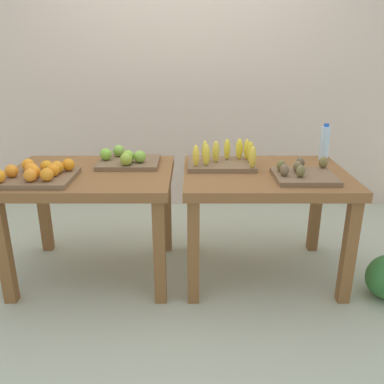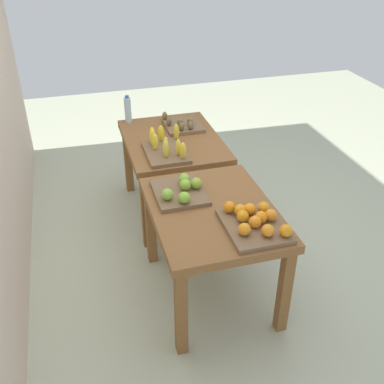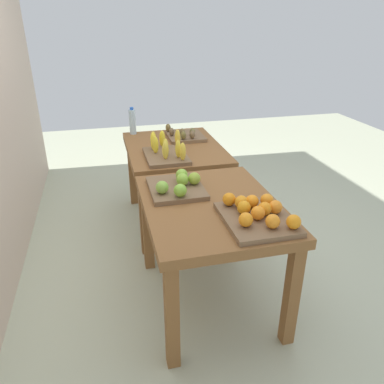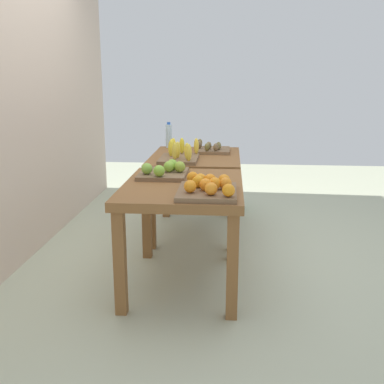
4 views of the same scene
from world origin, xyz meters
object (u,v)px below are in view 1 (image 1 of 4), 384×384
object	(u,v)px
display_table_right	(265,187)
water_bottle	(325,143)
apple_bin	(128,160)
kiwi_bin	(303,174)
display_table_left	(92,187)
orange_bin	(37,174)
banana_crate	(224,160)

from	to	relation	value
display_table_right	water_bottle	xyz separation A→B (m)	(0.46, 0.30, 0.23)
apple_bin	kiwi_bin	xyz separation A→B (m)	(1.10, -0.30, -0.01)
display_table_left	display_table_right	size ratio (longest dim) A/B	1.00
water_bottle	display_table_right	bearing A→B (deg)	-146.41
kiwi_bin	water_bottle	world-z (taller)	water_bottle
orange_bin	display_table_right	bearing A→B (deg)	7.49
display_table_right	kiwi_bin	size ratio (longest dim) A/B	2.89
apple_bin	banana_crate	size ratio (longest dim) A/B	0.93
kiwi_bin	display_table_left	bearing A→B (deg)	174.02
orange_bin	kiwi_bin	distance (m)	1.59
banana_crate	apple_bin	bearing A→B (deg)	176.41
display_table_right	apple_bin	distance (m)	0.93
orange_bin	water_bottle	world-z (taller)	water_bottle
banana_crate	kiwi_bin	world-z (taller)	banana_crate
display_table_right	orange_bin	size ratio (longest dim) A/B	2.36
orange_bin	water_bottle	bearing A→B (deg)	14.78
display_table_right	banana_crate	size ratio (longest dim) A/B	2.36
orange_bin	display_table_left	bearing A→B (deg)	34.39
banana_crate	water_bottle	distance (m)	0.75
apple_bin	display_table_left	bearing A→B (deg)	-143.58
display_table_right	orange_bin	bearing A→B (deg)	-172.51
display_table_left	kiwi_bin	distance (m)	1.33
kiwi_bin	apple_bin	bearing A→B (deg)	164.93
apple_bin	orange_bin	bearing A→B (deg)	-144.69
apple_bin	kiwi_bin	size ratio (longest dim) A/B	1.13
display_table_right	kiwi_bin	world-z (taller)	kiwi_bin
apple_bin	display_table_right	bearing A→B (deg)	-9.97
apple_bin	kiwi_bin	bearing A→B (deg)	-15.07
display_table_left	banana_crate	size ratio (longest dim) A/B	2.36
orange_bin	banana_crate	size ratio (longest dim) A/B	1.00
display_table_right	banana_crate	world-z (taller)	banana_crate
display_table_left	kiwi_bin	bearing A→B (deg)	-5.98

